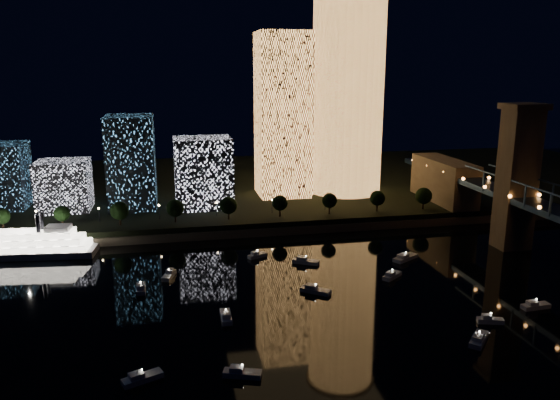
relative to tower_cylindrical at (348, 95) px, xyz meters
The scene contains 10 objects.
ground 138.24m from the tower_cylindrical, 102.92° to the right, with size 520.00×520.00×0.00m, color black.
far_bank 65.00m from the tower_cylindrical, 130.12° to the left, with size 420.00×160.00×5.00m, color black.
seawall 71.15m from the tower_cylindrical, 123.40° to the right, with size 420.00×6.00×3.00m, color #6B5E4C.
tower_cylindrical is the anchor object (origin of this frame).
tower_rectangular 31.06m from the tower_cylindrical, behind, with size 22.55×22.55×71.74m, color #FFA851.
midrise_blocks 107.55m from the tower_cylindrical, behind, with size 102.17×35.15×37.70m.
riverboat 148.11m from the tower_cylindrical, 158.53° to the right, with size 50.33×15.50×14.92m.
motorboats 123.77m from the tower_cylindrical, 109.52° to the right, with size 107.90×80.46×2.78m.
esplanade_trees 77.58m from the tower_cylindrical, 145.68° to the right, with size 166.22×6.82×8.91m.
street_lamps 81.28m from the tower_cylindrical, 153.19° to the right, with size 132.70×0.70×5.65m.
Camera 1 is at (-50.74, -112.83, 61.41)m, focal length 35.00 mm.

